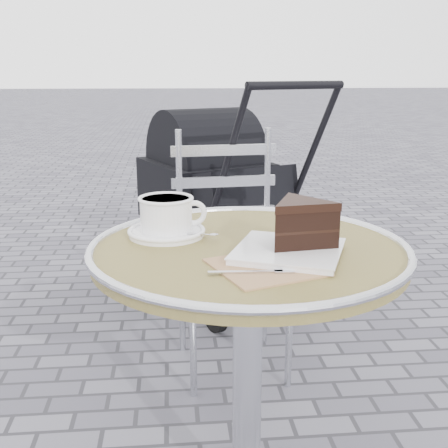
{
  "coord_description": "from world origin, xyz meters",
  "views": [
    {
      "loc": [
        -0.17,
        -1.19,
        1.11
      ],
      "look_at": [
        -0.05,
        0.01,
        0.78
      ],
      "focal_mm": 45.0,
      "sensor_mm": 36.0,
      "label": 1
    }
  ],
  "objects": [
    {
      "name": "cappuccino_set",
      "position": [
        -0.18,
        0.1,
        0.77
      ],
      "size": [
        0.2,
        0.18,
        0.09
      ],
      "rotation": [
        0.0,
        0.0,
        0.12
      ],
      "color": "white",
      "rests_on": "cafe_table"
    },
    {
      "name": "bistro_chair",
      "position": [
        0.04,
        0.86,
        0.56
      ],
      "size": [
        0.44,
        0.44,
        0.9
      ],
      "rotation": [
        0.0,
        0.0,
        0.09
      ],
      "color": "silver",
      "rests_on": "ground"
    },
    {
      "name": "cake_plate_set",
      "position": [
        0.1,
        -0.06,
        0.78
      ],
      "size": [
        0.34,
        0.33,
        0.12
      ],
      "rotation": [
        0.0,
        0.0,
        -0.4
      ],
      "color": "#A77A5C",
      "rests_on": "cafe_table"
    },
    {
      "name": "baby_stroller",
      "position": [
        0.05,
        1.51,
        0.48
      ],
      "size": [
        0.84,
        1.13,
        1.08
      ],
      "rotation": [
        0.0,
        0.0,
        0.42
      ],
      "color": "black",
      "rests_on": "ground"
    },
    {
      "name": "cafe_table",
      "position": [
        0.0,
        0.0,
        0.57
      ],
      "size": [
        0.72,
        0.72,
        0.74
      ],
      "color": "silver",
      "rests_on": "ground"
    }
  ]
}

